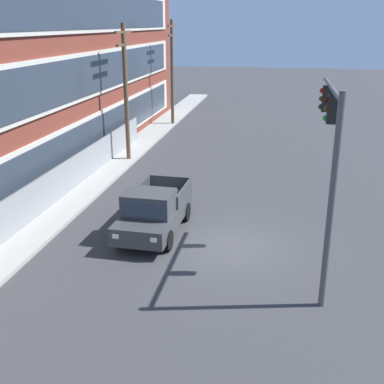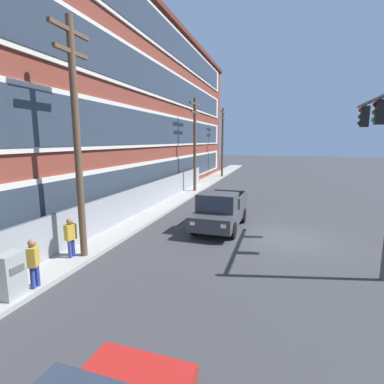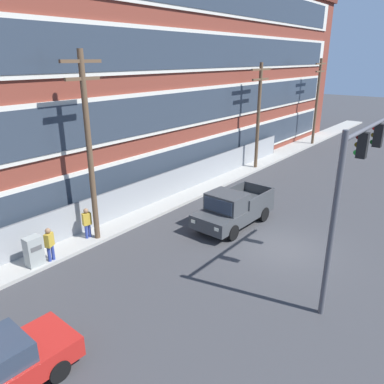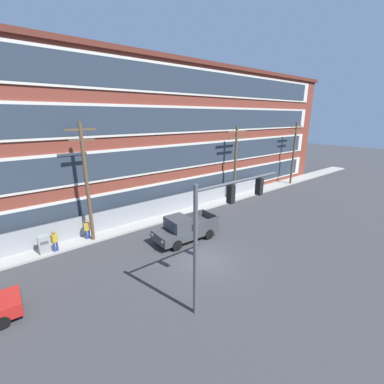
# 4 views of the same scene
# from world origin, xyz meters

# --- Properties ---
(ground_plane) EXTENTS (160.00, 160.00, 0.00)m
(ground_plane) POSITION_xyz_m (0.00, 0.00, 0.00)
(ground_plane) COLOR #38383A
(sidewalk_building_side) EXTENTS (80.00, 2.05, 0.16)m
(sidewalk_building_side) POSITION_xyz_m (0.00, 8.07, 0.08)
(sidewalk_building_side) COLOR #9E9B93
(sidewalk_building_side) RESTS_ON ground
(brick_mill_building) EXTENTS (48.96, 11.22, 14.29)m
(brick_mill_building) POSITION_xyz_m (5.14, 14.41, 7.16)
(brick_mill_building) COLOR brown
(brick_mill_building) RESTS_ON ground
(chain_link_fence) EXTENTS (31.31, 0.06, 1.82)m
(chain_link_fence) POSITION_xyz_m (0.57, 8.56, 0.93)
(chain_link_fence) COLOR gray
(chain_link_fence) RESTS_ON ground
(traffic_signal_mast) EXTENTS (5.80, 0.43, 6.47)m
(traffic_signal_mast) POSITION_xyz_m (-1.90, -3.16, 4.59)
(traffic_signal_mast) COLOR #4C4C51
(traffic_signal_mast) RESTS_ON ground
(pickup_truck_dark_grey) EXTENTS (5.10, 2.29, 1.99)m
(pickup_truck_dark_grey) POSITION_xyz_m (0.72, 3.19, 0.94)
(pickup_truck_dark_grey) COLOR #383A3D
(pickup_truck_dark_grey) RESTS_ON ground
(utility_pole_near_corner) EXTENTS (2.03, 0.26, 8.83)m
(utility_pole_near_corner) POSITION_xyz_m (-4.83, 7.46, 4.81)
(utility_pole_near_corner) COLOR brown
(utility_pole_near_corner) RESTS_ON ground
(utility_pole_midblock) EXTENTS (2.77, 0.26, 8.15)m
(utility_pole_midblock) POSITION_xyz_m (11.04, 7.55, 4.57)
(utility_pole_midblock) COLOR brown
(utility_pole_midblock) RESTS_ON ground
(utility_pole_far_east) EXTENTS (2.43, 0.26, 8.41)m
(utility_pole_far_east) POSITION_xyz_m (22.45, 7.29, 4.66)
(utility_pole_far_east) COLOR brown
(utility_pole_far_east) RESTS_ON ground
(electrical_cabinet) EXTENTS (0.69, 0.51, 1.45)m
(electrical_cabinet) POSITION_xyz_m (-8.09, 7.47, 0.73)
(electrical_cabinet) COLOR #939993
(electrical_cabinet) RESTS_ON ground
(pedestrian_near_cabinet) EXTENTS (0.45, 0.34, 1.69)m
(pedestrian_near_cabinet) POSITION_xyz_m (-5.10, 7.82, 0.97)
(pedestrian_near_cabinet) COLOR navy
(pedestrian_near_cabinet) RESTS_ON ground
(pedestrian_by_fence) EXTENTS (0.46, 0.39, 1.69)m
(pedestrian_by_fence) POSITION_xyz_m (-7.46, 7.27, 0.97)
(pedestrian_by_fence) COLOR navy
(pedestrian_by_fence) RESTS_ON ground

